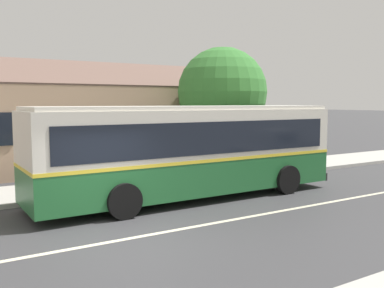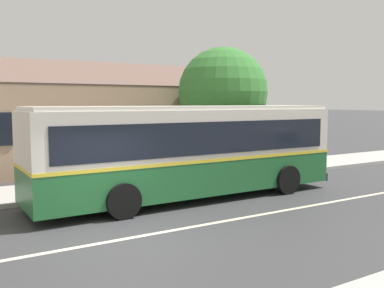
% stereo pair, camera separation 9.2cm
% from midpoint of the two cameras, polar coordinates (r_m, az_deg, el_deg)
% --- Properties ---
extents(ground_plane, '(300.00, 300.00, 0.00)m').
position_cam_midpoint_polar(ground_plane, '(10.32, -8.96, -12.42)').
color(ground_plane, '#38383A').
extents(sidewalk_far, '(60.00, 3.00, 0.15)m').
position_cam_midpoint_polar(sidewalk_far, '(15.84, -17.53, -5.99)').
color(sidewalk_far, '#ADAAA3').
rests_on(sidewalk_far, ground).
extents(lane_divider_stripe, '(60.00, 0.16, 0.01)m').
position_cam_midpoint_polar(lane_divider_stripe, '(10.32, -8.96, -12.39)').
color(lane_divider_stripe, beige).
rests_on(lane_divider_stripe, ground).
extents(transit_bus, '(10.55, 2.82, 3.06)m').
position_cam_midpoint_polar(transit_bus, '(14.10, -0.49, -0.65)').
color(transit_bus, '#236633').
rests_on(transit_bus, ground).
extents(bench_down_street, '(1.87, 0.51, 0.94)m').
position_cam_midpoint_polar(bench_down_street, '(15.96, -13.77, -3.96)').
color(bench_down_street, '#4C4C4C').
rests_on(bench_down_street, sidewalk_far).
extents(street_tree_primary, '(4.11, 4.11, 5.71)m').
position_cam_midpoint_polar(street_tree_primary, '(19.92, 3.72, 6.56)').
color(street_tree_primary, '#4C3828').
rests_on(street_tree_primary, ground).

